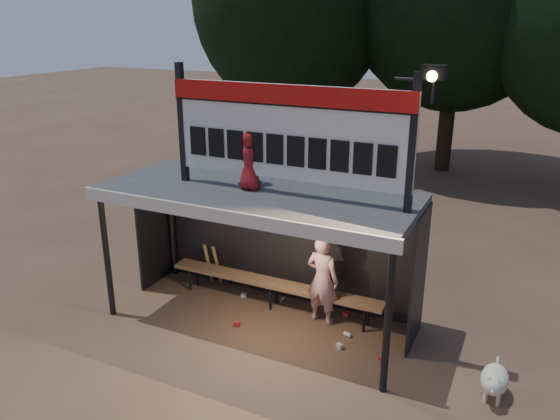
% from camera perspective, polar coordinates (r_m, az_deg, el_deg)
% --- Properties ---
extents(ground, '(80.00, 80.00, 0.00)m').
position_cam_1_polar(ground, '(9.47, -2.18, -11.47)').
color(ground, brown).
rests_on(ground, ground).
extents(player, '(0.62, 0.45, 1.57)m').
position_cam_1_polar(player, '(9.10, 4.46, -7.26)').
color(player, white).
rests_on(player, ground).
extents(child_a, '(0.64, 0.61, 1.04)m').
position_cam_1_polar(child_a, '(8.78, -3.61, 6.06)').
color(child_a, gray).
rests_on(child_a, dugout_shelter).
extents(child_b, '(0.48, 0.34, 0.92)m').
position_cam_1_polar(child_b, '(8.47, -3.15, 5.17)').
color(child_b, maroon).
rests_on(child_b, dugout_shelter).
extents(dugout_shelter, '(5.10, 2.08, 2.32)m').
position_cam_1_polar(dugout_shelter, '(8.88, -1.60, -0.44)').
color(dugout_shelter, '#3F4042').
rests_on(dugout_shelter, ground).
extents(scoreboard_assembly, '(4.10, 0.27, 1.99)m').
position_cam_1_polar(scoreboard_assembly, '(8.03, 1.05, 8.39)').
color(scoreboard_assembly, black).
rests_on(scoreboard_assembly, dugout_shelter).
extents(bench, '(4.00, 0.35, 0.48)m').
position_cam_1_polar(bench, '(9.69, -0.69, -7.78)').
color(bench, '#936945').
rests_on(bench, ground).
extents(dog, '(0.36, 0.81, 0.49)m').
position_cam_1_polar(dog, '(8.16, 21.50, -16.23)').
color(dog, white).
rests_on(dog, ground).
extents(bats, '(0.47, 0.33, 0.84)m').
position_cam_1_polar(bats, '(10.50, -6.59, -5.71)').
color(bats, '#9A7748').
rests_on(bats, ground).
extents(litter, '(2.93, 1.21, 0.08)m').
position_cam_1_polar(litter, '(9.35, 2.93, -11.67)').
color(litter, red).
rests_on(litter, ground).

